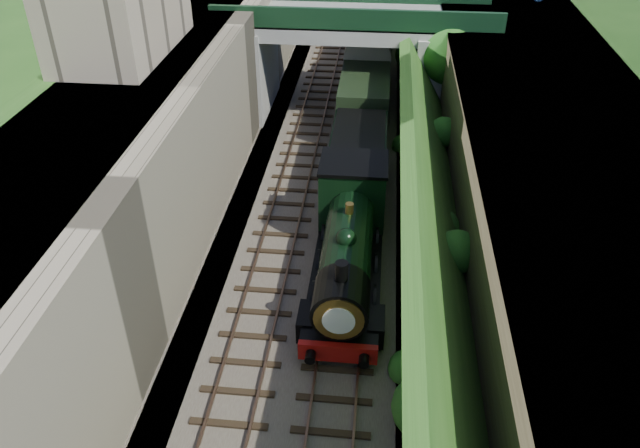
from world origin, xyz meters
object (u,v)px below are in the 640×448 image
at_px(locomotive, 348,245).
at_px(tender, 358,162).
at_px(tree, 451,55).
at_px(road_bridge, 363,50).

relative_size(locomotive, tender, 1.70).
bearing_deg(tree, locomotive, -107.53).
distance_m(tree, tender, 9.41).
bearing_deg(tender, locomotive, -90.00).
bearing_deg(road_bridge, tree, -22.06).
bearing_deg(road_bridge, locomotive, -89.13).
bearing_deg(tender, tree, 58.04).
bearing_deg(road_bridge, tender, -88.47).
relative_size(road_bridge, tender, 2.67).
bearing_deg(locomotive, tree, 72.47).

